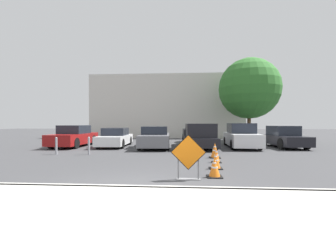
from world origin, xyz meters
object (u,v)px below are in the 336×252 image
at_px(parked_car_fifth, 283,137).
at_px(bollard_second, 56,145).
at_px(road_closed_sign, 188,156).
at_px(traffic_cone_second, 216,161).
at_px(bollard_nearest, 89,145).
at_px(traffic_cone_nearest, 215,168).
at_px(pickup_truck, 199,137).
at_px(parked_car_second, 115,138).
at_px(traffic_cone_fourth, 215,150).
at_px(parked_car_nearest, 74,137).
at_px(parked_car_third, 155,138).
at_px(traffic_cone_third, 216,155).
at_px(parked_car_fourth, 241,136).

relative_size(parked_car_fifth, bollard_second, 4.67).
bearing_deg(parked_car_fifth, road_closed_sign, 50.75).
relative_size(traffic_cone_second, bollard_nearest, 0.65).
bearing_deg(road_closed_sign, traffic_cone_second, 58.35).
relative_size(traffic_cone_nearest, pickup_truck, 0.11).
bearing_deg(parked_car_second, bollard_second, 62.90).
bearing_deg(bollard_nearest, pickup_truck, 31.44).
bearing_deg(parked_car_second, traffic_cone_second, 126.09).
distance_m(traffic_cone_fourth, bollard_second, 8.22).
height_order(parked_car_nearest, parked_car_third, parked_car_nearest).
relative_size(traffic_cone_nearest, parked_car_nearest, 0.14).
distance_m(traffic_cone_third, parked_car_third, 6.41).
bearing_deg(bollard_nearest, traffic_cone_fourth, -5.74).
xyz_separation_m(traffic_cone_nearest, traffic_cone_second, (0.22, 1.27, 0.01)).
bearing_deg(traffic_cone_second, road_closed_sign, -121.65).
xyz_separation_m(parked_car_nearest, parked_car_fourth, (11.63, 0.13, 0.05)).
height_order(pickup_truck, parked_car_fifth, pickup_truck).
relative_size(parked_car_third, parked_car_fourth, 1.04).
bearing_deg(parked_car_second, road_closed_sign, 115.79).
relative_size(parked_car_fourth, bollard_nearest, 4.86).
height_order(road_closed_sign, parked_car_fourth, parked_car_fourth).
distance_m(traffic_cone_nearest, pickup_truck, 8.14).
distance_m(traffic_cone_third, parked_car_fifth, 8.32).
distance_m(traffic_cone_second, parked_car_third, 7.46).
bearing_deg(parked_car_fifth, pickup_truck, 3.79).
xyz_separation_m(traffic_cone_nearest, parked_car_nearest, (-8.66, 8.42, 0.41)).
xyz_separation_m(road_closed_sign, bollard_nearest, (-5.07, 4.88, -0.20)).
bearing_deg(traffic_cone_third, traffic_cone_nearest, -99.59).
relative_size(pickup_truck, bollard_nearest, 6.00).
xyz_separation_m(pickup_truck, bollard_nearest, (-5.95, -3.64, -0.24)).
bearing_deg(bollard_nearest, road_closed_sign, -43.89).
relative_size(traffic_cone_nearest, bollard_second, 0.65).
bearing_deg(traffic_cone_fourth, parked_car_fourth, 62.87).
distance_m(pickup_truck, bollard_second, 8.54).
relative_size(road_closed_sign, bollard_second, 1.46).
height_order(traffic_cone_second, parked_car_fourth, parked_car_fourth).
height_order(traffic_cone_fourth, parked_car_third, parked_car_third).
distance_m(parked_car_third, bollard_nearest, 4.69).
distance_m(traffic_cone_third, bollard_second, 8.31).
xyz_separation_m(parked_car_nearest, parked_car_third, (5.81, -0.36, -0.02)).
xyz_separation_m(traffic_cone_second, parked_car_fifth, (5.65, 7.58, 0.38)).
xyz_separation_m(traffic_cone_third, parked_car_nearest, (-9.10, 5.86, 0.40)).
height_order(traffic_cone_fourth, bollard_second, bollard_second).
bearing_deg(parked_car_fifth, bollard_nearest, 16.99).
relative_size(traffic_cone_third, parked_car_nearest, 0.14).
relative_size(traffic_cone_second, bollard_second, 0.67).
xyz_separation_m(traffic_cone_fourth, parked_car_nearest, (-9.21, 4.59, 0.35)).
distance_m(traffic_cone_nearest, parked_car_nearest, 12.09).
xyz_separation_m(traffic_cone_third, parked_car_fifth, (5.43, 6.29, 0.37)).
height_order(traffic_cone_fourth, pickup_truck, pickup_truck).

